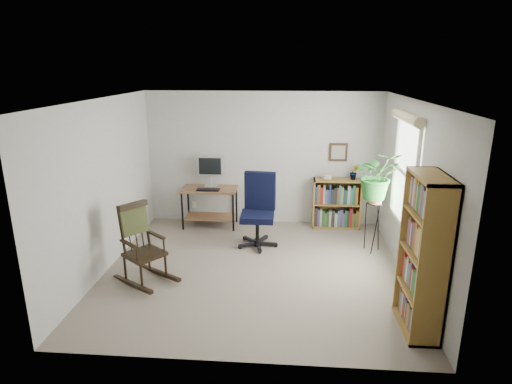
# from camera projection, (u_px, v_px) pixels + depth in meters

# --- Properties ---
(floor) EXTENTS (4.20, 4.00, 0.00)m
(floor) POSITION_uv_depth(u_px,v_px,m) (254.00, 270.00, 6.14)
(floor) COLOR gray
(floor) RESTS_ON ground
(ceiling) EXTENTS (4.20, 4.00, 0.00)m
(ceiling) POSITION_uv_depth(u_px,v_px,m) (254.00, 100.00, 5.46)
(ceiling) COLOR silver
(ceiling) RESTS_ON ground
(wall_back) EXTENTS (4.20, 0.00, 2.40)m
(wall_back) POSITION_uv_depth(u_px,v_px,m) (263.00, 159.00, 7.72)
(wall_back) COLOR #BAB9B5
(wall_back) RESTS_ON ground
(wall_front) EXTENTS (4.20, 0.00, 2.40)m
(wall_front) POSITION_uv_depth(u_px,v_px,m) (235.00, 251.00, 3.89)
(wall_front) COLOR #BAB9B5
(wall_front) RESTS_ON ground
(wall_left) EXTENTS (0.00, 4.00, 2.40)m
(wall_left) POSITION_uv_depth(u_px,v_px,m) (104.00, 186.00, 5.96)
(wall_left) COLOR #BAB9B5
(wall_left) RESTS_ON ground
(wall_right) EXTENTS (0.00, 4.00, 2.40)m
(wall_right) POSITION_uv_depth(u_px,v_px,m) (412.00, 193.00, 5.65)
(wall_right) COLOR #BAB9B5
(wall_right) RESTS_ON ground
(window) EXTENTS (0.12, 1.20, 1.50)m
(window) POSITION_uv_depth(u_px,v_px,m) (404.00, 173.00, 5.88)
(window) COLOR white
(window) RESTS_ON wall_right
(desk) EXTENTS (0.99, 0.54, 0.71)m
(desk) POSITION_uv_depth(u_px,v_px,m) (210.00, 207.00, 7.74)
(desk) COLOR #8F623F
(desk) RESTS_ON floor
(monitor) EXTENTS (0.46, 0.16, 0.56)m
(monitor) POSITION_uv_depth(u_px,v_px,m) (210.00, 171.00, 7.69)
(monitor) COLOR silver
(monitor) RESTS_ON desk
(keyboard) EXTENTS (0.40, 0.15, 0.02)m
(keyboard) POSITION_uv_depth(u_px,v_px,m) (208.00, 190.00, 7.52)
(keyboard) COLOR black
(keyboard) RESTS_ON desk
(office_chair) EXTENTS (0.72, 0.72, 1.20)m
(office_chair) POSITION_uv_depth(u_px,v_px,m) (257.00, 211.00, 6.80)
(office_chair) COLOR black
(office_chair) RESTS_ON floor
(rocking_chair) EXTENTS (1.09, 1.03, 1.10)m
(rocking_chair) POSITION_uv_depth(u_px,v_px,m) (144.00, 244.00, 5.67)
(rocking_chair) COLOR black
(rocking_chair) RESTS_ON floor
(low_bookshelf) EXTENTS (0.85, 0.28, 0.89)m
(low_bookshelf) POSITION_uv_depth(u_px,v_px,m) (336.00, 203.00, 7.66)
(low_bookshelf) COLOR olive
(low_bookshelf) RESTS_ON floor
(tall_bookshelf) EXTENTS (0.33, 0.77, 1.76)m
(tall_bookshelf) POSITION_uv_depth(u_px,v_px,m) (423.00, 255.00, 4.55)
(tall_bookshelf) COLOR olive
(tall_bookshelf) RESTS_ON floor
(plant_stand) EXTENTS (0.29, 0.29, 0.93)m
(plant_stand) POSITION_uv_depth(u_px,v_px,m) (373.00, 223.00, 6.65)
(plant_stand) COLOR black
(plant_stand) RESTS_ON floor
(spider_plant) EXTENTS (1.69, 1.88, 1.46)m
(spider_plant) POSITION_uv_depth(u_px,v_px,m) (379.00, 152.00, 6.33)
(spider_plant) COLOR #236624
(spider_plant) RESTS_ON plant_stand
(potted_plant_small) EXTENTS (0.13, 0.24, 0.11)m
(potted_plant_small) POSITION_uv_depth(u_px,v_px,m) (354.00, 177.00, 7.50)
(potted_plant_small) COLOR #236624
(potted_plant_small) RESTS_ON low_bookshelf
(framed_picture) EXTENTS (0.32, 0.04, 0.32)m
(framed_picture) POSITION_uv_depth(u_px,v_px,m) (338.00, 152.00, 7.54)
(framed_picture) COLOR black
(framed_picture) RESTS_ON wall_back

